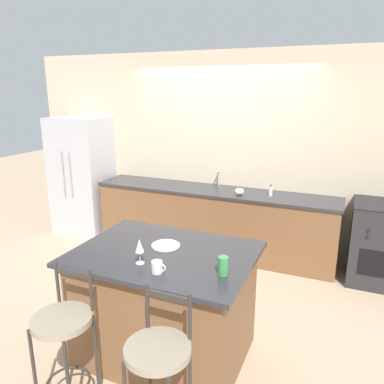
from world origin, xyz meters
TOP-DOWN VIEW (x-y plane):
  - ground_plane at (0.00, 0.00)m, footprint 18.00×18.00m
  - wall_back at (0.00, 0.67)m, footprint 6.00×0.07m
  - back_counter at (0.00, 0.36)m, footprint 3.31×0.65m
  - sink_faucet at (0.00, 0.56)m, footprint 0.02×0.13m
  - kitchen_island at (0.36, -1.79)m, footprint 1.43×1.06m
  - refrigerator at (-2.15, 0.32)m, footprint 0.84×0.69m
  - bar_stool_near at (-0.00, -2.57)m, footprint 0.40×0.40m
  - bar_stool_far at (0.73, -2.59)m, footprint 0.40×0.40m
  - dinner_plate at (0.32, -1.68)m, footprint 0.24×0.24m
  - wine_glass at (0.29, -2.04)m, footprint 0.07×0.07m
  - coffee_mug at (0.48, -2.12)m, footprint 0.11×0.08m
  - tumbler_cup at (0.92, -1.96)m, footprint 0.07×0.07m
  - pumpkin_decoration at (0.40, 0.22)m, footprint 0.12×0.12m
  - soap_bottle at (0.78, 0.33)m, footprint 0.05×0.05m

SIDE VIEW (x-z plane):
  - ground_plane at x=0.00m, z-range 0.00..0.00m
  - back_counter at x=0.00m, z-range 0.00..0.90m
  - kitchen_island at x=0.36m, z-range 0.00..0.95m
  - bar_stool_near at x=0.00m, z-range 0.08..1.13m
  - bar_stool_far at x=0.73m, z-range 0.08..1.13m
  - refrigerator at x=-2.15m, z-range 0.00..1.80m
  - pumpkin_decoration at x=0.40m, z-range 0.89..1.00m
  - dinner_plate at x=0.32m, z-range 0.95..0.96m
  - soap_bottle at x=0.78m, z-range 0.89..1.03m
  - coffee_mug at x=0.48m, z-range 0.95..1.03m
  - tumbler_cup at x=0.92m, z-range 0.95..1.08m
  - sink_faucet at x=0.00m, z-range 0.93..1.15m
  - wine_glass at x=0.29m, z-range 0.99..1.18m
  - wall_back at x=0.00m, z-range 0.00..2.70m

